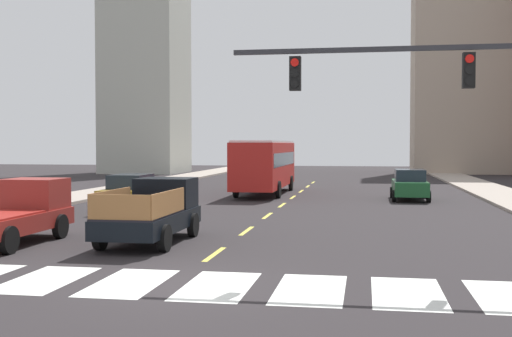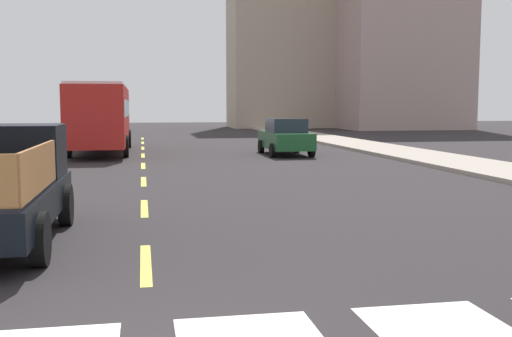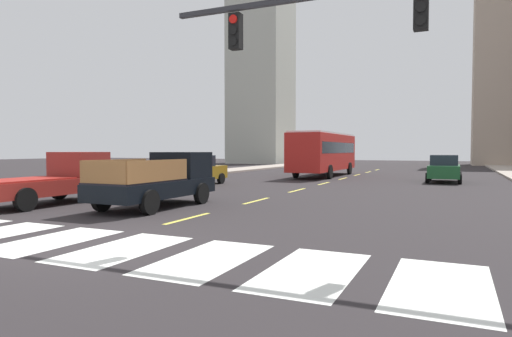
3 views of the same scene
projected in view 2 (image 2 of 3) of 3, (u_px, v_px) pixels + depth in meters
sidewalk_right at (449, 161)px, 24.97m from camera, size 3.32×110.00×0.15m
lane_dash_0 at (146, 264)px, 9.05m from camera, size 0.16×2.40×0.01m
lane_dash_1 at (144, 208)px, 13.94m from camera, size 0.16×2.40×0.01m
lane_dash_2 at (144, 181)px, 18.83m from camera, size 0.16×2.40×0.01m
lane_dash_3 at (143, 166)px, 23.72m from camera, size 0.16×2.40×0.01m
lane_dash_4 at (143, 155)px, 28.61m from camera, size 0.16×2.40×0.01m
lane_dash_5 at (143, 148)px, 33.50m from camera, size 0.16×2.40×0.01m
lane_dash_6 at (143, 143)px, 38.39m from camera, size 0.16×2.40×0.01m
lane_dash_7 at (142, 139)px, 43.28m from camera, size 0.16×2.40×0.01m
city_bus at (101, 113)px, 30.13m from camera, size 2.72×10.80×3.32m
sedan_far at (285, 137)px, 28.84m from camera, size 2.02×4.40×1.72m
block_mid_left at (279, 6)px, 64.16m from camera, size 10.29×7.15×25.33m
block_mid_right at (397, 5)px, 61.44m from camera, size 11.75×11.62×24.64m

